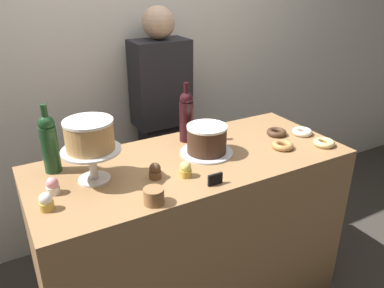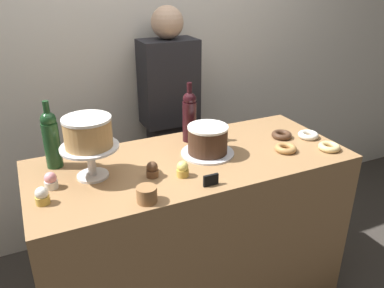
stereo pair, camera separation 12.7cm
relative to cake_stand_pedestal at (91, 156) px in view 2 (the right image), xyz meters
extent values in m
cube|color=silver|center=(0.48, 0.89, 0.26)|extent=(6.00, 0.05, 2.60)
cube|color=#997047|center=(0.48, -0.02, -0.57)|extent=(1.58, 0.68, 0.93)
cylinder|color=silver|center=(0.00, 0.00, -0.10)|extent=(0.14, 0.14, 0.01)
cylinder|color=silver|center=(0.00, 0.00, -0.03)|extent=(0.04, 0.04, 0.13)
cylinder|color=silver|center=(0.00, 0.00, 0.04)|extent=(0.26, 0.26, 0.01)
cylinder|color=tan|center=(0.00, 0.00, 0.11)|extent=(0.21, 0.21, 0.12)
cylinder|color=white|center=(0.00, 0.00, 0.17)|extent=(0.21, 0.21, 0.01)
cylinder|color=silver|center=(0.58, -0.01, -0.10)|extent=(0.27, 0.27, 0.01)
cylinder|color=#3D2619|center=(0.58, -0.01, -0.03)|extent=(0.20, 0.20, 0.13)
cylinder|color=white|center=(0.58, -0.01, 0.04)|extent=(0.20, 0.20, 0.01)
cylinder|color=black|center=(0.57, 0.19, 0.01)|extent=(0.08, 0.08, 0.22)
sphere|color=black|center=(0.57, 0.19, 0.13)|extent=(0.07, 0.07, 0.07)
cylinder|color=black|center=(0.57, 0.19, 0.18)|extent=(0.03, 0.03, 0.08)
cylinder|color=#193D1E|center=(-0.14, 0.18, 0.01)|extent=(0.08, 0.08, 0.22)
sphere|color=#193D1E|center=(-0.14, 0.18, 0.13)|extent=(0.07, 0.07, 0.07)
cylinder|color=#193D1E|center=(-0.14, 0.18, 0.18)|extent=(0.03, 0.03, 0.08)
cylinder|color=white|center=(-0.18, -0.02, -0.09)|extent=(0.06, 0.06, 0.03)
sphere|color=pink|center=(-0.18, -0.02, -0.06)|extent=(0.05, 0.05, 0.05)
cylinder|color=brown|center=(0.24, -0.11, -0.09)|extent=(0.06, 0.06, 0.03)
sphere|color=brown|center=(0.24, -0.11, -0.06)|extent=(0.05, 0.05, 0.05)
cylinder|color=gold|center=(-0.23, -0.14, -0.09)|extent=(0.06, 0.06, 0.03)
sphere|color=white|center=(-0.23, -0.14, -0.06)|extent=(0.05, 0.05, 0.05)
cylinder|color=gold|center=(0.37, -0.17, -0.09)|extent=(0.06, 0.06, 0.03)
sphere|color=#EFDB6B|center=(0.37, -0.17, -0.06)|extent=(0.05, 0.05, 0.05)
torus|color=silver|center=(1.18, -0.06, -0.09)|extent=(0.11, 0.11, 0.03)
torus|color=#B27F47|center=(0.96, -0.15, -0.09)|extent=(0.11, 0.11, 0.03)
torus|color=#E0C17F|center=(1.17, -0.23, -0.09)|extent=(0.11, 0.11, 0.03)
torus|color=#472D1E|center=(1.05, 0.01, -0.09)|extent=(0.11, 0.11, 0.03)
cylinder|color=olive|center=(0.16, -0.30, -0.10)|extent=(0.08, 0.08, 0.01)
cylinder|color=olive|center=(0.16, -0.30, -0.09)|extent=(0.08, 0.08, 0.01)
cylinder|color=olive|center=(0.16, -0.30, -0.08)|extent=(0.08, 0.08, 0.01)
cylinder|color=olive|center=(0.16, -0.30, -0.07)|extent=(0.08, 0.08, 0.01)
cylinder|color=olive|center=(0.16, -0.30, -0.06)|extent=(0.08, 0.08, 0.01)
cylinder|color=olive|center=(0.16, -0.30, -0.04)|extent=(0.08, 0.08, 0.01)
cube|color=black|center=(0.45, -0.29, -0.08)|extent=(0.07, 0.01, 0.05)
cube|color=black|center=(0.65, 0.69, -0.61)|extent=(0.28, 0.18, 0.85)
cube|color=#232328|center=(0.65, 0.69, 0.09)|extent=(0.36, 0.22, 0.55)
sphere|color=tan|center=(0.65, 0.69, 0.46)|extent=(0.20, 0.20, 0.20)
camera|label=1|loc=(-0.35, -1.52, 0.75)|focal=36.05mm
camera|label=2|loc=(-0.24, -1.58, 0.75)|focal=36.05mm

